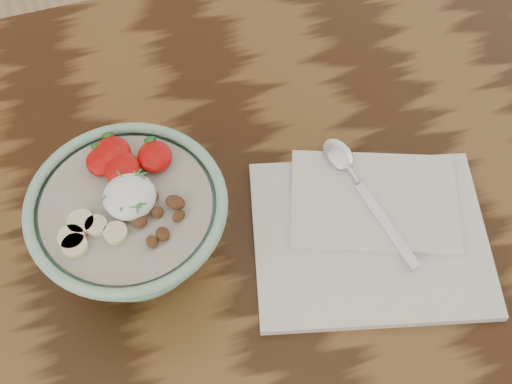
% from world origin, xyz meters
% --- Properties ---
extents(table, '(1.60, 0.90, 0.75)m').
position_xyz_m(table, '(0.00, 0.00, 0.66)').
color(table, '#321B0C').
rests_on(table, ground).
extents(breakfast_bowl, '(0.20, 0.20, 0.13)m').
position_xyz_m(breakfast_bowl, '(0.07, 0.03, 0.82)').
color(breakfast_bowl, '#89B99A').
rests_on(breakfast_bowl, table).
extents(napkin, '(0.30, 0.27, 0.02)m').
position_xyz_m(napkin, '(0.33, -0.02, 0.76)').
color(napkin, silver).
rests_on(napkin, table).
extents(spoon, '(0.05, 0.19, 0.01)m').
position_xyz_m(spoon, '(0.33, 0.06, 0.77)').
color(spoon, silver).
rests_on(spoon, napkin).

